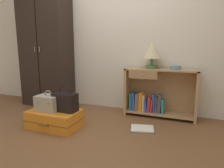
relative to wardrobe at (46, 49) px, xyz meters
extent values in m
plane|color=brown|center=(1.35, -1.20, -1.04)|extent=(9.00, 9.00, 0.00)
cube|color=silver|center=(1.35, 0.30, 0.26)|extent=(6.40, 0.10, 2.60)
cube|color=black|center=(0.00, 0.00, 0.00)|extent=(0.90, 0.45, 2.08)
cube|color=black|center=(0.00, -0.23, 0.00)|extent=(0.01, 0.01, 1.98)
cylinder|color=gray|center=(-0.05, -0.24, 0.00)|extent=(0.01, 0.01, 0.09)
cylinder|color=gray|center=(0.05, -0.24, 0.00)|extent=(0.01, 0.01, 0.09)
cube|color=tan|center=(1.55, 0.06, -0.67)|extent=(0.04, 0.31, 0.75)
cube|color=tan|center=(2.59, 0.06, -0.67)|extent=(0.04, 0.31, 0.75)
cube|color=tan|center=(2.07, 0.06, -0.30)|extent=(1.08, 0.31, 0.02)
cube|color=tan|center=(2.07, 0.06, -0.99)|extent=(1.00, 0.31, 0.02)
cube|color=tan|center=(2.07, 0.21, -0.67)|extent=(1.00, 0.01, 0.73)
cube|color=#9D7950|center=(1.83, -0.08, -0.37)|extent=(0.43, 0.02, 0.12)
sphere|color=#9E844C|center=(1.83, -0.10, -0.37)|extent=(0.02, 0.02, 0.02)
cube|color=teal|center=(1.61, 0.04, -0.84)|extent=(0.03, 0.11, 0.27)
cube|color=#2D51B2|center=(1.66, 0.04, -0.83)|extent=(0.05, 0.10, 0.29)
cube|color=#726659|center=(1.72, 0.04, -0.84)|extent=(0.06, 0.10, 0.28)
cube|color=orange|center=(1.78, 0.04, -0.83)|extent=(0.06, 0.13, 0.30)
cube|color=beige|center=(1.83, 0.04, -0.85)|extent=(0.04, 0.11, 0.26)
cube|color=#2D51B2|center=(1.87, 0.04, -0.88)|extent=(0.05, 0.13, 0.19)
cube|color=red|center=(1.91, 0.04, -0.86)|extent=(0.06, 0.09, 0.23)
cube|color=red|center=(1.96, 0.04, -0.88)|extent=(0.04, 0.12, 0.20)
cube|color=#2D51B2|center=(1.99, 0.04, -0.83)|extent=(0.04, 0.09, 0.29)
cube|color=#4C474C|center=(2.03, 0.04, -0.85)|extent=(0.02, 0.10, 0.26)
cube|color=#4C474C|center=(2.07, 0.04, -0.83)|extent=(0.06, 0.11, 0.30)
cube|color=teal|center=(2.13, 0.04, -0.86)|extent=(0.04, 0.11, 0.23)
cylinder|color=#4C7542|center=(1.92, 0.09, -0.27)|extent=(0.17, 0.17, 0.05)
cylinder|color=#4C7542|center=(1.92, 0.09, -0.19)|extent=(0.04, 0.04, 0.11)
cone|color=beige|center=(1.92, 0.09, 0.00)|extent=(0.30, 0.30, 0.26)
cylinder|color=slate|center=(2.28, 0.08, -0.26)|extent=(0.16, 0.16, 0.06)
cube|color=orange|center=(0.82, -0.90, -0.92)|extent=(0.68, 0.41, 0.24)
cube|color=brown|center=(0.82, -0.90, -0.92)|extent=(0.69, 0.42, 0.01)
cube|color=brown|center=(0.82, -1.12, -0.92)|extent=(0.14, 0.02, 0.03)
cube|color=#A89E8E|center=(0.74, -0.91, -0.70)|extent=(0.31, 0.23, 0.20)
torus|color=slate|center=(0.74, -0.91, -0.58)|extent=(0.11, 0.02, 0.11)
cube|color=tan|center=(0.66, -1.03, -0.67)|extent=(0.02, 0.01, 0.02)
cube|color=tan|center=(0.83, -1.03, -0.67)|extent=(0.02, 0.01, 0.02)
cube|color=black|center=(0.97, -0.86, -0.69)|extent=(0.31, 0.17, 0.24)
torus|color=black|center=(0.97, -0.86, -0.55)|extent=(0.18, 0.01, 0.18)
cylinder|color=white|center=(0.36, -0.90, -0.96)|extent=(0.06, 0.06, 0.16)
cylinder|color=silver|center=(0.36, -0.90, -0.87)|extent=(0.04, 0.04, 0.02)
cube|color=white|center=(1.94, -0.53, -1.03)|extent=(0.34, 0.30, 0.02)
cube|color=black|center=(1.94, -0.53, -1.04)|extent=(0.37, 0.32, 0.01)
camera|label=1|loc=(2.46, -2.96, 0.02)|focal=31.36mm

